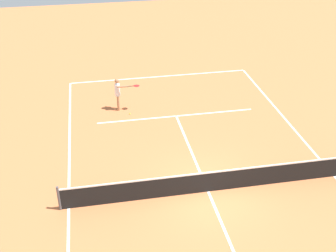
% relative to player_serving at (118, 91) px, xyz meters
% --- Properties ---
extents(ground_plane, '(60.00, 60.00, 0.00)m').
position_rel_player_serving_xyz_m(ground_plane, '(-2.85, 7.63, -1.08)').
color(ground_plane, '#C66B3D').
extents(court_lines, '(11.07, 23.13, 0.01)m').
position_rel_player_serving_xyz_m(court_lines, '(-2.85, 7.63, -1.07)').
color(court_lines, white).
rests_on(court_lines, ground).
extents(tennis_net, '(11.67, 0.10, 1.07)m').
position_rel_player_serving_xyz_m(tennis_net, '(-2.85, 7.63, -0.58)').
color(tennis_net, '#4C4C51').
rests_on(tennis_net, ground).
extents(player_serving, '(1.30, 0.60, 1.80)m').
position_rel_player_serving_xyz_m(player_serving, '(0.00, 0.00, 0.00)').
color(player_serving, '#9E704C').
rests_on(player_serving, ground).
extents(tennis_ball, '(0.07, 0.07, 0.07)m').
position_rel_player_serving_xyz_m(tennis_ball, '(-0.49, 0.64, -1.04)').
color(tennis_ball, '#CCE033').
rests_on(tennis_ball, ground).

